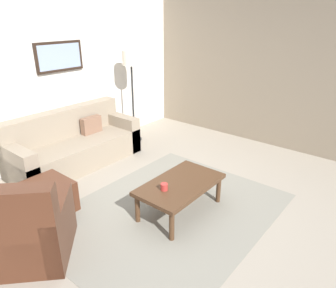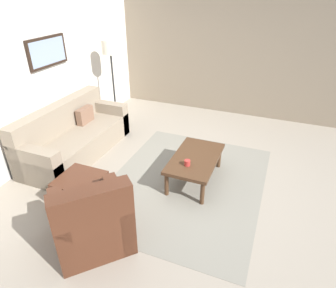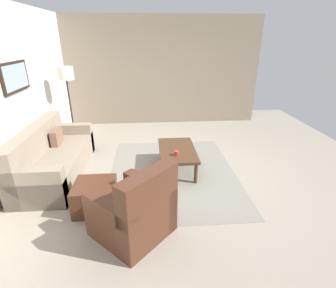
% 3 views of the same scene
% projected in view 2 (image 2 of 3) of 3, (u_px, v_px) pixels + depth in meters
% --- Properties ---
extents(ground_plane, '(8.00, 8.00, 0.00)m').
position_uv_depth(ground_plane, '(186.00, 183.00, 4.43)').
color(ground_plane, gray).
extents(rear_partition, '(6.00, 0.12, 2.80)m').
position_uv_depth(rear_partition, '(32.00, 73.00, 4.59)').
color(rear_partition, silver).
rests_on(rear_partition, ground_plane).
extents(stone_feature_panel, '(0.12, 5.20, 2.80)m').
position_uv_depth(stone_feature_panel, '(234.00, 50.00, 6.17)').
color(stone_feature_panel, gray).
rests_on(stone_feature_panel, ground_plane).
extents(area_rug, '(2.84, 2.22, 0.01)m').
position_uv_depth(area_rug, '(186.00, 182.00, 4.42)').
color(area_rug, gray).
rests_on(area_rug, ground_plane).
extents(couch_main, '(2.12, 0.85, 0.88)m').
position_uv_depth(couch_main, '(73.00, 137.00, 5.06)').
color(couch_main, gray).
rests_on(couch_main, ground_plane).
extents(armchair_leather, '(1.13, 1.13, 0.95)m').
position_uv_depth(armchair_leather, '(93.00, 225.00, 3.24)').
color(armchair_leather, '#4C2819').
rests_on(armchair_leather, ground_plane).
extents(ottoman, '(0.56, 0.56, 0.40)m').
position_uv_depth(ottoman, '(81.00, 190.00, 3.95)').
color(ottoman, '#4C2819').
rests_on(ottoman, ground_plane).
extents(coffee_table, '(1.10, 0.64, 0.41)m').
position_uv_depth(coffee_table, '(195.00, 160.00, 4.32)').
color(coffee_table, '#472D1C').
rests_on(coffee_table, ground_plane).
extents(cup, '(0.09, 0.09, 0.08)m').
position_uv_depth(cup, '(187.00, 163.00, 4.08)').
color(cup, '#B2332D').
rests_on(cup, coffee_table).
extents(lamp_standing, '(0.32, 0.32, 1.71)m').
position_uv_depth(lamp_standing, '(111.00, 56.00, 5.61)').
color(lamp_standing, black).
rests_on(lamp_standing, ground_plane).
extents(framed_artwork, '(0.83, 0.04, 0.47)m').
position_uv_depth(framed_artwork, '(47.00, 52.00, 4.68)').
color(framed_artwork, black).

